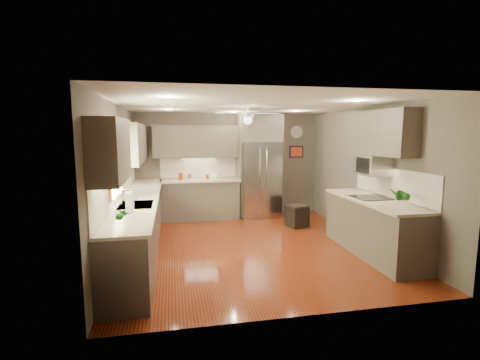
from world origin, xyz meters
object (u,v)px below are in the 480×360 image
object	(u,v)px
canister_a	(181,177)
bowl	(215,178)
soap_bottle	(129,194)
canister_d	(207,177)
paper_towel	(130,203)
microwave	(373,165)
potted_plant_left	(122,215)
refrigerator	(259,168)
stool	(297,216)
canister_b	(190,177)
potted_plant_right	(398,195)

from	to	relation	value
canister_a	bowl	size ratio (longest dim) A/B	0.84
soap_bottle	bowl	bearing A→B (deg)	52.61
canister_d	bowl	size ratio (longest dim) A/B	0.54
paper_towel	canister_d	bearing A→B (deg)	67.01
microwave	potted_plant_left	bearing A→B (deg)	-163.07
refrigerator	stool	distance (m)	1.56
canister_b	refrigerator	bearing A→B (deg)	-1.09
soap_bottle	canister_d	bearing A→B (deg)	55.79
bowl	potted_plant_right	bearing A→B (deg)	-57.65
stool	paper_towel	distance (m)	3.96
potted_plant_left	bowl	distance (m)	4.26
microwave	paper_towel	bearing A→B (deg)	-172.49
soap_bottle	paper_towel	xyz separation A→B (m)	(0.13, -1.04, 0.05)
bowl	microwave	bearing A→B (deg)	-48.66
bowl	potted_plant_left	bearing A→B (deg)	-111.71
refrigerator	stool	world-z (taller)	refrigerator
canister_b	canister_d	bearing A→B (deg)	3.77
canister_a	canister_b	world-z (taller)	canister_a
stool	potted_plant_right	bearing A→B (deg)	-75.67
refrigerator	paper_towel	distance (m)	4.18
canister_b	canister_d	world-z (taller)	canister_b
potted_plant_right	refrigerator	xyz separation A→B (m)	(-1.20, 3.58, 0.07)
microwave	soap_bottle	bearing A→B (deg)	172.81
bowl	paper_towel	distance (m)	3.62
potted_plant_left	paper_towel	size ratio (longest dim) A/B	0.95
potted_plant_right	stool	bearing A→B (deg)	104.33
potted_plant_right	paper_towel	world-z (taller)	potted_plant_right
refrigerator	microwave	size ratio (longest dim) A/B	4.45
potted_plant_right	bowl	size ratio (longest dim) A/B	1.71
paper_towel	potted_plant_right	bearing A→B (deg)	-5.15
potted_plant_right	paper_towel	xyz separation A→B (m)	(-3.86, 0.35, -0.04)
refrigerator	soap_bottle	bearing A→B (deg)	-141.83
bowl	stool	distance (m)	2.13
soap_bottle	canister_b	bearing A→B (deg)	63.34
canister_a	refrigerator	xyz separation A→B (m)	(1.88, -0.03, 0.17)
canister_d	soap_bottle	world-z (taller)	soap_bottle
canister_d	paper_towel	world-z (taller)	paper_towel
potted_plant_left	stool	distance (m)	4.37
potted_plant_left	bowl	world-z (taller)	potted_plant_left
refrigerator	potted_plant_right	bearing A→B (deg)	-71.43
canister_b	bowl	bearing A→B (deg)	0.18
canister_b	bowl	distance (m)	0.59
canister_b	microwave	xyz separation A→B (m)	(3.00, -2.74, 0.47)
soap_bottle	potted_plant_left	world-z (taller)	potted_plant_left
canister_d	potted_plant_right	bearing A→B (deg)	-55.94
canister_b	stool	world-z (taller)	canister_b
canister_b	canister_d	distance (m)	0.41
bowl	stool	world-z (taller)	bowl
canister_a	microwave	bearing A→B (deg)	-40.53
potted_plant_left	microwave	size ratio (longest dim) A/B	0.49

